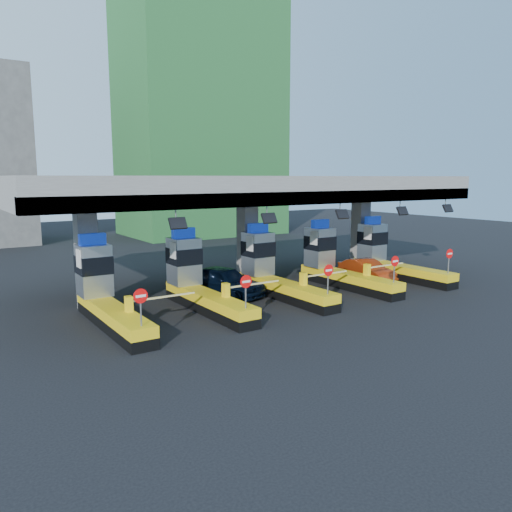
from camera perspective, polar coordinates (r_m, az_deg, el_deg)
ground at (r=29.64m, az=2.18°, el=-4.54°), size 120.00×120.00×0.00m
toll_canopy at (r=31.19m, az=-0.88°, el=7.52°), size 28.00×12.09×7.00m
toll_lane_far_left at (r=25.20m, az=-16.98°, el=-4.10°), size 4.43×8.00×4.16m
toll_lane_left at (r=27.01m, az=-6.78°, el=-2.90°), size 4.43×8.00×4.16m
toll_lane_center at (r=29.56m, az=1.88°, el=-1.80°), size 4.43×8.00×4.16m
toll_lane_right at (r=32.69m, az=9.02°, el=-0.87°), size 4.43×8.00×4.16m
toll_lane_far_right at (r=36.24m, az=14.83°, el=-0.09°), size 4.43×8.00×4.16m
bg_building_scaffold at (r=62.82m, az=-6.37°, el=15.40°), size 18.00×12.00×28.00m
van at (r=29.42m, az=-3.62°, el=-2.89°), size 3.61×5.58×1.77m
red_car at (r=34.32m, az=12.52°, el=-1.63°), size 2.03×4.61×1.47m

